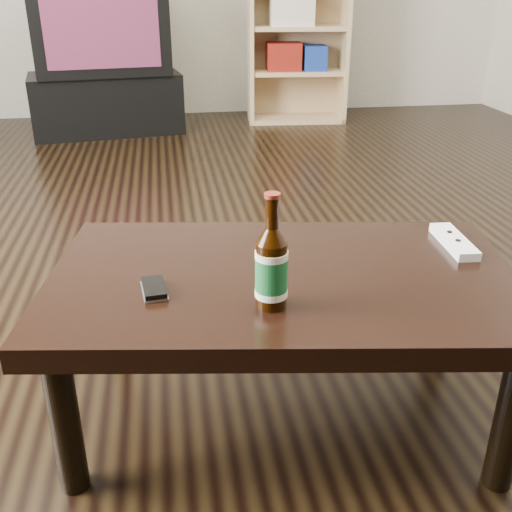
{
  "coord_description": "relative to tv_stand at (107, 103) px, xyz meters",
  "views": [
    {
      "loc": [
        -0.21,
        -1.83,
        0.97
      ],
      "look_at": [
        -0.05,
        -0.82,
        0.5
      ],
      "focal_mm": 42.0,
      "sensor_mm": 36.0,
      "label": 1
    }
  ],
  "objects": [
    {
      "name": "floor",
      "position": [
        0.58,
        -2.44,
        -0.2
      ],
      "size": [
        5.0,
        6.0,
        0.01
      ],
      "primitive_type": "cube",
      "color": "black",
      "rests_on": "ground"
    },
    {
      "name": "tv_stand",
      "position": [
        0.0,
        0.0,
        0.0
      ],
      "size": [
        1.05,
        0.63,
        0.39
      ],
      "primitive_type": "cube",
      "rotation": [
        0.0,
        0.0,
        0.15
      ],
      "color": "black",
      "rests_on": "floor"
    },
    {
      "name": "tv",
      "position": [
        0.0,
        -0.0,
        0.51
      ],
      "size": [
        0.92,
        0.65,
        0.64
      ],
      "rotation": [
        0.0,
        0.0,
        0.15
      ],
      "color": "black",
      "rests_on": "tv_stand"
    },
    {
      "name": "bookshelf",
      "position": [
        1.35,
        0.18,
        0.48
      ],
      "size": [
        0.73,
        0.38,
        1.31
      ],
      "rotation": [
        0.0,
        0.0,
        -0.08
      ],
      "color": "#9F795D",
      "rests_on": "floor"
    },
    {
      "name": "coffee_table",
      "position": [
        0.61,
        -3.12,
        0.14
      ],
      "size": [
        1.1,
        0.74,
        0.39
      ],
      "rotation": [
        0.0,
        0.0,
        -0.15
      ],
      "color": "black",
      "rests_on": "floor"
    },
    {
      "name": "beer_bottle",
      "position": [
        0.56,
        -3.26,
        0.27
      ],
      "size": [
        0.08,
        0.08,
        0.23
      ],
      "rotation": [
        0.0,
        0.0,
        -0.39
      ],
      "color": "black",
      "rests_on": "coffee_table"
    },
    {
      "name": "phone",
      "position": [
        0.33,
        -3.17,
        0.2
      ],
      "size": [
        0.06,
        0.1,
        0.02
      ],
      "rotation": [
        0.0,
        0.0,
        0.11
      ],
      "color": "#A9A9AB",
      "rests_on": "coffee_table"
    },
    {
      "name": "remote",
      "position": [
        1.05,
        -3.04,
        0.2
      ],
      "size": [
        0.06,
        0.19,
        0.02
      ],
      "rotation": [
        0.0,
        0.0,
        -0.06
      ],
      "color": "white",
      "rests_on": "coffee_table"
    }
  ]
}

